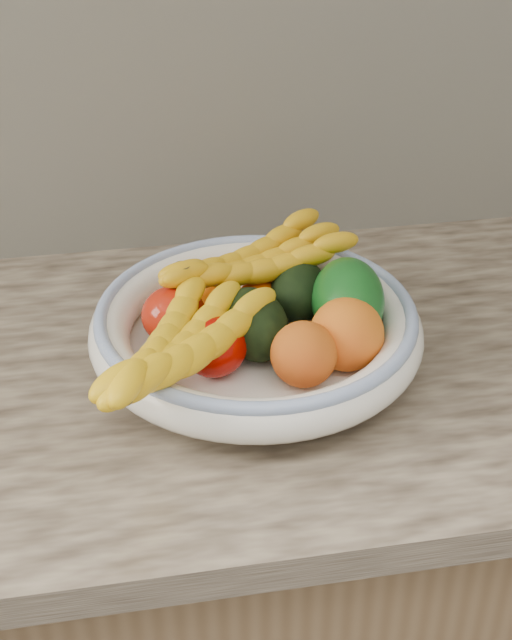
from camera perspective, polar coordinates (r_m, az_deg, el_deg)
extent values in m
cube|color=brown|center=(1.41, -0.15, -18.03)|extent=(2.40, 0.62, 0.86)
cube|color=tan|center=(1.10, -0.18, -2.96)|extent=(2.44, 0.66, 0.04)
cube|color=beige|center=(1.25, -2.73, 15.50)|extent=(2.40, 0.02, 0.50)
cylinder|color=white|center=(1.06, 0.00, -2.36)|extent=(0.13, 0.13, 0.02)
cylinder|color=white|center=(1.06, 0.00, -1.74)|extent=(0.32, 0.32, 0.01)
torus|color=white|center=(1.04, 0.00, -0.56)|extent=(0.39, 0.39, 0.05)
torus|color=#3B61A8|center=(1.03, 0.00, 0.47)|extent=(0.37, 0.37, 0.02)
ellipsoid|color=#F06605|center=(1.11, -2.71, 2.14)|extent=(0.07, 0.07, 0.05)
ellipsoid|color=#FF6405|center=(1.14, 1.29, 3.09)|extent=(0.07, 0.07, 0.05)
ellipsoid|color=#E74E04|center=(1.09, 0.20, 1.42)|extent=(0.07, 0.07, 0.05)
ellipsoid|color=#AF1C0B|center=(1.04, -5.28, 0.30)|extent=(0.09, 0.09, 0.07)
ellipsoid|color=#9F0700|center=(0.99, -2.72, -1.72)|extent=(0.09, 0.09, 0.07)
ellipsoid|color=black|center=(1.02, -0.14, -0.27)|extent=(0.09, 0.12, 0.08)
ellipsoid|color=black|center=(1.09, 2.72, 1.91)|extent=(0.09, 0.12, 0.07)
ellipsoid|color=#0E4B14|center=(1.05, 5.89, 1.26)|extent=(0.12, 0.14, 0.11)
ellipsoid|color=orange|center=(0.97, 3.08, -2.20)|extent=(0.09, 0.09, 0.07)
ellipsoid|color=orange|center=(1.00, 5.83, -0.92)|extent=(0.11, 0.11, 0.08)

